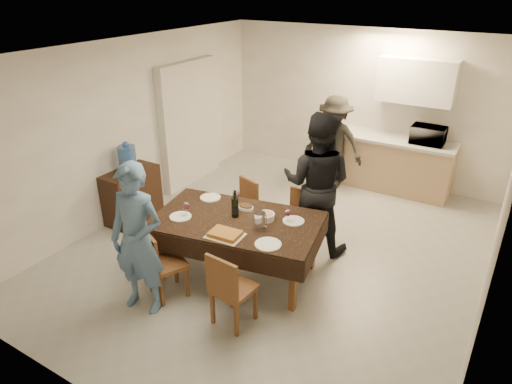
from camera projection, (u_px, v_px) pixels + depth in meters
floor at (279, 247)px, 6.23m from camera, size 5.00×6.00×0.02m
ceiling at (284, 50)px, 5.11m from camera, size 5.00×6.00×0.02m
wall_back at (362, 105)px, 7.99m from camera, size 5.00×0.02×2.60m
wall_front at (89, 286)px, 3.35m from camera, size 5.00×0.02×2.60m
wall_left at (134, 127)px, 6.84m from camera, size 0.02×6.00×2.60m
wall_right at (504, 206)px, 4.51m from camera, size 0.02×6.00×2.60m
stub_partition at (190, 124)px, 7.83m from camera, size 0.15×1.40×2.10m
kitchen_base_cabinet at (384, 164)px, 7.84m from camera, size 2.20×0.60×0.86m
kitchen_worktop at (388, 138)px, 7.64m from camera, size 2.24×0.64×0.05m
upper_cabinet at (417, 81)px, 7.20m from camera, size 1.20×0.34×0.70m
dining_table at (237, 222)px, 5.39m from camera, size 2.13×1.48×0.76m
chair_near_left at (162, 259)px, 5.04m from camera, size 0.52×0.54×0.46m
chair_near_right at (229, 284)px, 4.62m from camera, size 0.43×0.43×0.47m
chair_far_left at (236, 207)px, 6.21m from camera, size 0.48×0.49×0.45m
chair_far_right at (295, 222)px, 5.78m from camera, size 0.42×0.42×0.48m
console at (132, 195)px, 6.81m from camera, size 0.42×0.85×0.78m
water_jug at (127, 159)px, 6.56m from camera, size 0.25×0.25×0.38m
wine_bottle at (235, 204)px, 5.36m from camera, size 0.09×0.09×0.34m
water_pitcher at (260, 221)px, 5.13m from camera, size 0.13×0.13×0.21m
savoury_tart at (225, 234)px, 5.02m from camera, size 0.42×0.32×0.05m
salad_bowl at (266, 216)px, 5.36m from camera, size 0.20×0.20×0.08m
mushroom_dish at (246, 208)px, 5.61m from camera, size 0.19×0.19×0.03m
wine_glass_a at (186, 209)px, 5.39m from camera, size 0.09×0.09×0.19m
wine_glass_b at (288, 216)px, 5.27m from camera, size 0.08×0.08×0.17m
wine_glass_c at (236, 198)px, 5.65m from camera, size 0.09×0.09×0.20m
plate_near_left at (180, 217)px, 5.42m from camera, size 0.26×0.26×0.02m
plate_near_right at (268, 244)px, 4.86m from camera, size 0.29×0.29×0.02m
plate_far_left at (210, 198)px, 5.88m from camera, size 0.27×0.27×0.02m
plate_far_right at (293, 221)px, 5.32m from camera, size 0.25×0.25×0.01m
microwave at (428, 135)px, 7.28m from camera, size 0.52×0.35×0.29m
person_near at (138, 240)px, 4.78m from camera, size 0.69×0.51×1.71m
person_far at (317, 184)px, 5.85m from camera, size 1.03×0.87×1.89m
person_kitchen at (334, 143)px, 7.69m from camera, size 1.03×0.59×1.60m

